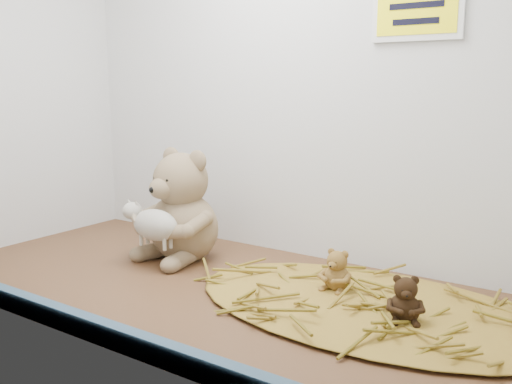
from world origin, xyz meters
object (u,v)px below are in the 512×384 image
Objects in this scene: toy_lamb at (155,225)px; mini_teddy_brown at (405,296)px; mini_teddy_tan at (337,268)px; main_teddy at (183,204)px.

mini_teddy_brown is at bearing 0.85° from toy_lamb.
toy_lamb is 1.87× the size of mini_teddy_tan.
toy_lamb is 56.13cm from mini_teddy_brown.
mini_teddy_tan is at bearing 10.91° from toy_lamb.
mini_teddy_brown is at bearing 0.17° from main_teddy.
mini_teddy_tan is (40.07, 7.72, -4.43)cm from toy_lamb.
toy_lamb is at bearing -167.10° from mini_teddy_tan.
mini_teddy_brown is at bearing -21.48° from mini_teddy_tan.
mini_teddy_brown is (15.87, -6.89, -0.07)cm from mini_teddy_tan.
mini_teddy_tan is 17.30cm from mini_teddy_brown.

